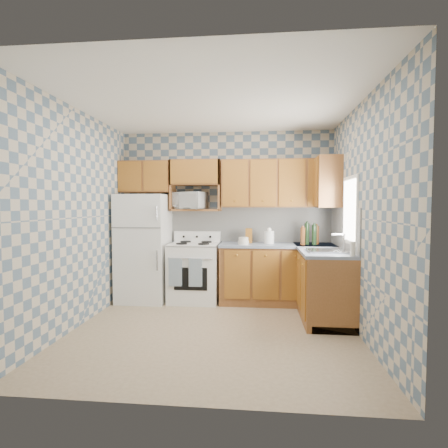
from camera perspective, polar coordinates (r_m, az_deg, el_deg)
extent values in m
plane|color=#846E51|center=(4.40, -1.69, -17.01)|extent=(3.40, 3.40, 0.00)
cube|color=slate|center=(5.73, 0.35, 1.45)|extent=(3.40, 0.02, 2.70)
cube|color=slate|center=(4.26, 21.57, 0.70)|extent=(0.02, 3.20, 2.70)
cube|color=silver|center=(5.70, 4.34, -0.08)|extent=(2.60, 0.02, 0.56)
cube|color=silver|center=(5.04, 18.94, -0.63)|extent=(0.02, 1.60, 0.56)
cube|color=white|center=(5.69, -12.92, -3.80)|extent=(0.75, 0.70, 1.68)
cube|color=white|center=(5.57, -4.84, -7.94)|extent=(0.76, 0.65, 0.90)
cube|color=silver|center=(5.50, -4.86, -3.28)|extent=(0.76, 0.65, 0.02)
cube|color=white|center=(5.76, -4.36, -2.04)|extent=(0.76, 0.08, 0.17)
cube|color=navy|center=(5.27, -7.96, -7.79)|extent=(0.20, 0.02, 0.42)
cube|color=navy|center=(5.21, -4.69, -7.90)|extent=(0.20, 0.02, 0.42)
cube|color=brown|center=(5.51, 8.71, -8.18)|extent=(1.75, 0.60, 0.88)
cube|color=brown|center=(5.09, 15.57, -9.20)|extent=(0.60, 1.60, 0.88)
cube|color=slate|center=(5.44, 8.75, -3.43)|extent=(1.77, 0.63, 0.04)
cube|color=slate|center=(5.01, 15.59, -4.05)|extent=(0.63, 1.60, 0.04)
cube|color=brown|center=(5.55, 8.75, 6.52)|extent=(1.75, 0.33, 0.74)
cube|color=brown|center=(5.84, -12.61, 7.49)|extent=(0.82, 0.33, 0.50)
cube|color=brown|center=(5.45, 16.38, 6.50)|extent=(0.33, 0.70, 0.74)
cube|color=brown|center=(5.62, -4.59, 2.27)|extent=(0.80, 0.33, 0.03)
imported|color=white|center=(5.61, -5.58, 3.81)|extent=(0.58, 0.48, 0.27)
cube|color=#B7B7BC|center=(4.67, 16.40, -4.27)|extent=(0.48, 0.40, 0.03)
cube|color=white|center=(4.69, 19.91, 2.14)|extent=(0.02, 0.66, 0.86)
cylinder|color=black|center=(5.42, 13.37, -1.56)|extent=(0.07, 0.07, 0.32)
cylinder|color=black|center=(5.38, 14.51, -1.72)|extent=(0.07, 0.07, 0.30)
cylinder|color=brown|center=(5.49, 14.87, -1.75)|extent=(0.07, 0.07, 0.28)
cylinder|color=brown|center=(5.34, 12.74, -1.97)|extent=(0.07, 0.07, 0.26)
cube|color=brown|center=(5.51, 4.07, -1.90)|extent=(0.11, 0.11, 0.23)
cylinder|color=white|center=(5.45, 7.38, -2.18)|extent=(0.15, 0.15, 0.19)
cylinder|color=beige|center=(4.32, 20.27, -3.84)|extent=(0.06, 0.06, 0.17)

